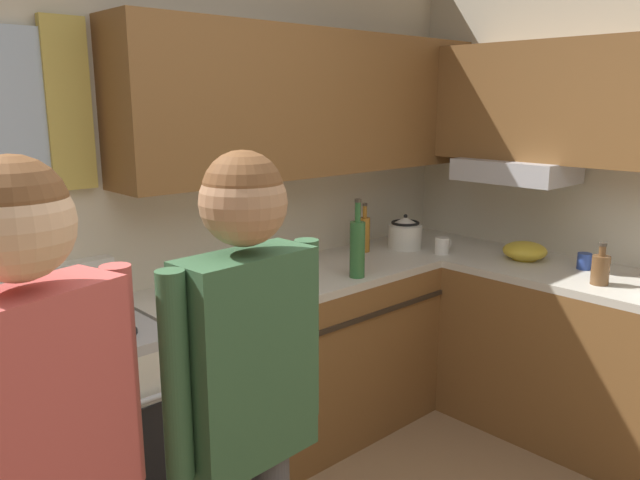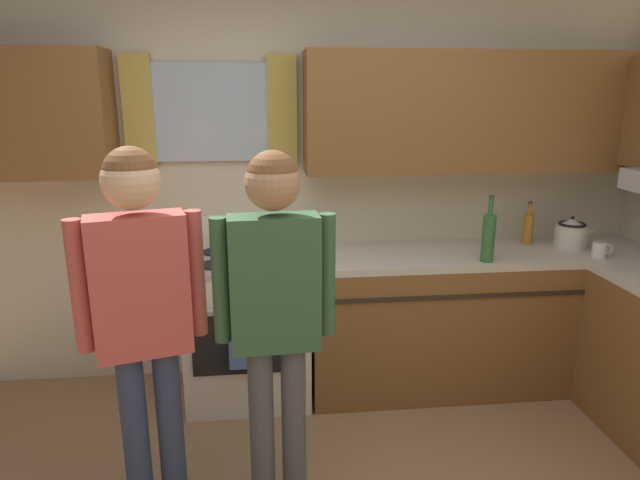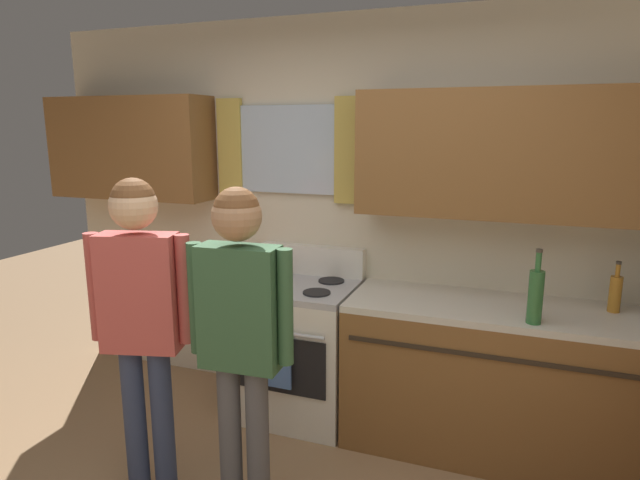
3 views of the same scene
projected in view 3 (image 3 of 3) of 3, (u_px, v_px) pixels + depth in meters
The scene contains 7 objects.
back_wall_unit at pixel (367, 192), 3.48m from camera, with size 4.60×0.42×2.60m.
kitchen_counter_run at pixel (611, 431), 2.62m from camera, with size 2.23×1.97×0.90m.
stove_oven at pixel (298, 347), 3.57m from camera, with size 0.74×0.67×1.10m.
bottle_oil_amber at pixel (615, 293), 2.95m from camera, with size 0.06×0.06×0.29m.
bottle_wine_green at pixel (536, 295), 2.77m from camera, with size 0.08×0.08×0.39m.
adult_left at pixel (141, 305), 2.62m from camera, with size 0.50×0.25×1.67m.
adult_in_plaid at pixel (240, 320), 2.45m from camera, with size 0.51×0.22×1.65m.
Camera 3 is at (0.98, -1.55, 1.90)m, focal length 30.29 mm.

